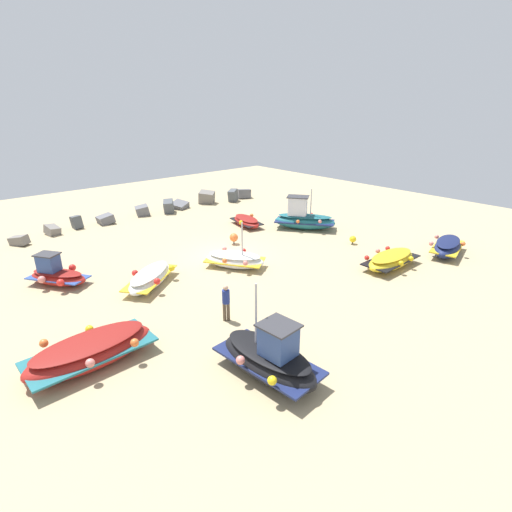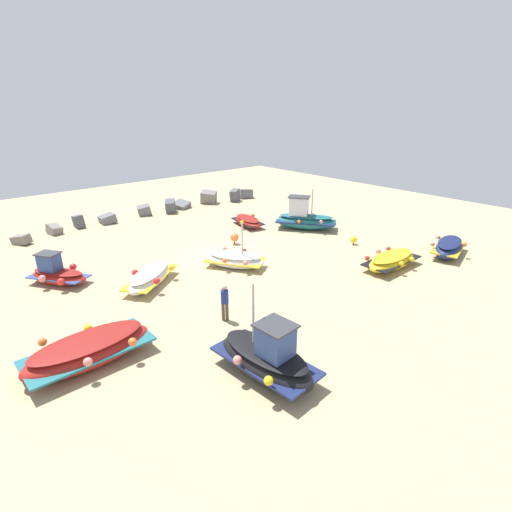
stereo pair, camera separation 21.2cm
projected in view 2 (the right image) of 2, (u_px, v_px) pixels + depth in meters
The scene contains 14 objects.
ground_plane at pixel (225, 255), 23.89m from camera, with size 50.25×50.25×0.00m, color tan.
fishing_boat_0 at pixel (235, 260), 22.05m from camera, with size 2.94×3.55×2.66m.
fishing_boat_1 at pixel (89, 350), 13.91m from camera, with size 4.48×2.33×1.04m.
fishing_boat_2 at pixel (305, 219), 28.56m from camera, with size 3.93×4.53×2.95m.
fishing_boat_3 at pixel (150, 277), 19.92m from camera, with size 3.76×3.26×0.83m.
fishing_boat_4 at pixel (266, 358), 13.20m from camera, with size 2.21×4.00×3.20m.
fishing_boat_5 at pixel (449, 247), 23.74m from camera, with size 3.69×2.23×0.98m.
fishing_boat_6 at pixel (57, 274), 20.03m from camera, with size 2.76×3.25×1.63m.
fishing_boat_7 at pixel (248, 221), 29.37m from camera, with size 1.96×3.24×0.74m.
fishing_boat_8 at pixel (392, 260), 21.97m from camera, with size 3.81×2.02×0.85m.
person_walking at pixel (225, 300), 16.47m from camera, with size 0.32×0.32×1.62m.
breakwater_rocks at pixel (161, 208), 32.66m from camera, with size 23.06×2.76×1.41m.
mooring_buoy_0 at pixel (354, 240), 25.57m from camera, with size 0.43×0.43×0.55m.
mooring_buoy_1 at pixel (235, 237), 25.59m from camera, with size 0.55×0.55×0.72m.
Camera 2 is at (-13.21, -18.04, 8.61)m, focal length 28.01 mm.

